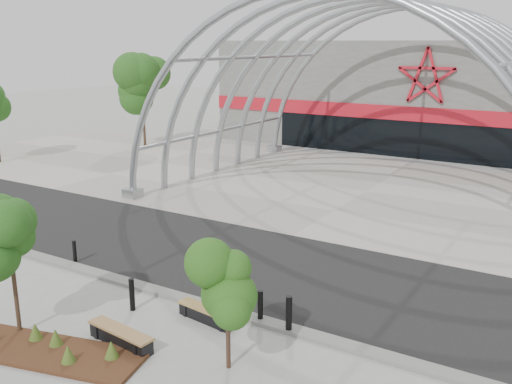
% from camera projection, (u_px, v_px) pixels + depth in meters
% --- Properties ---
extents(ground, '(140.00, 140.00, 0.00)m').
position_uv_depth(ground, '(191.00, 298.00, 18.19)').
color(ground, gray).
rests_on(ground, ground).
extents(road, '(140.00, 7.00, 0.02)m').
position_uv_depth(road, '(249.00, 263.00, 21.07)').
color(road, black).
rests_on(road, ground).
extents(forecourt, '(60.00, 17.00, 0.04)m').
position_uv_depth(forecourt, '(366.00, 192.00, 30.97)').
color(forecourt, '#A09A8F').
rests_on(forecourt, ground).
extents(kerb, '(60.00, 0.50, 0.12)m').
position_uv_depth(kerb, '(186.00, 299.00, 17.96)').
color(kerb, slate).
rests_on(kerb, ground).
extents(arena_building, '(34.00, 15.24, 8.00)m').
position_uv_depth(arena_building, '(451.00, 93.00, 44.76)').
color(arena_building, '#63635E').
rests_on(arena_building, ground).
extents(vault_canopy, '(20.80, 15.80, 20.36)m').
position_uv_depth(vault_canopy, '(366.00, 192.00, 30.97)').
color(vault_canopy, '#9FA4A9').
rests_on(vault_canopy, ground).
extents(planting_bed, '(5.60, 2.89, 0.57)m').
position_uv_depth(planting_bed, '(44.00, 348.00, 14.96)').
color(planting_bed, '#361B11').
rests_on(planting_bed, ground).
extents(street_tree_0, '(1.62, 1.62, 3.70)m').
position_uv_depth(street_tree_0, '(10.00, 244.00, 15.32)').
color(street_tree_0, '#2F2117').
rests_on(street_tree_0, ground).
extents(street_tree_1, '(1.43, 1.43, 3.38)m').
position_uv_depth(street_tree_1, '(227.00, 278.00, 13.69)').
color(street_tree_1, black).
rests_on(street_tree_1, ground).
extents(bench_0, '(2.22, 0.71, 0.46)m').
position_uv_depth(bench_0, '(121.00, 337.00, 15.32)').
color(bench_0, black).
rests_on(bench_0, ground).
extents(bench_1, '(2.02, 0.69, 0.42)m').
position_uv_depth(bench_1, '(207.00, 315.00, 16.62)').
color(bench_1, black).
rests_on(bench_1, ground).
extents(bollard_0, '(0.14, 0.14, 0.86)m').
position_uv_depth(bollard_0, '(75.00, 252.00, 20.99)').
color(bollard_0, black).
rests_on(bollard_0, ground).
extents(bollard_1, '(0.16, 0.16, 1.02)m').
position_uv_depth(bollard_1, '(132.00, 295.00, 17.24)').
color(bollard_1, black).
rests_on(bollard_1, ground).
extents(bollard_2, '(0.15, 0.15, 0.96)m').
position_uv_depth(bollard_2, '(239.00, 291.00, 17.56)').
color(bollard_2, black).
rests_on(bollard_2, ground).
extents(bollard_3, '(0.16, 0.16, 0.99)m').
position_uv_depth(bollard_3, '(260.00, 307.00, 16.49)').
color(bollard_3, black).
rests_on(bollard_3, ground).
extents(bollard_4, '(0.18, 0.18, 1.11)m').
position_uv_depth(bollard_4, '(289.00, 315.00, 15.86)').
color(bollard_4, black).
rests_on(bollard_4, ground).
extents(bg_tree_0, '(3.00, 3.00, 6.45)m').
position_uv_depth(bg_tree_0, '(142.00, 86.00, 43.58)').
color(bg_tree_0, '#2F2014').
rests_on(bg_tree_0, ground).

